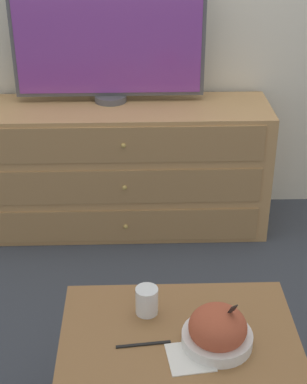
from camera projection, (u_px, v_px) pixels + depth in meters
ground_plane at (143, 201)px, 3.49m from camera, size 12.00×12.00×0.00m
dresser at (125, 168)px, 3.11m from camera, size 1.48×0.44×0.68m
tv at (108, 39)px, 2.86m from camera, size 0.95×0.16×0.63m
coffee_table at (179, 349)px, 1.92m from camera, size 0.77×0.52×0.41m
takeout_bowl at (218, 331)px, 1.83m from camera, size 0.22×0.22×0.17m
drink_cup at (147, 302)px, 1.97m from camera, size 0.08×0.08×0.10m
napkin at (190, 357)px, 1.80m from camera, size 0.15×0.15×0.00m
knife at (143, 344)px, 1.85m from camera, size 0.17×0.03×0.01m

